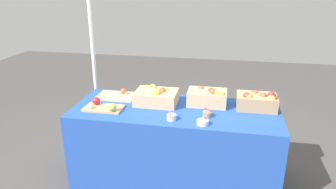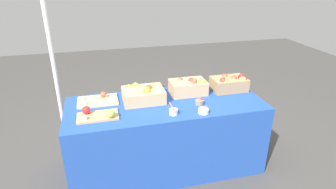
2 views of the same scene
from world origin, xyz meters
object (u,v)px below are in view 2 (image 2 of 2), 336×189
apple_crate_left (229,83)px  cutting_board_front (98,115)px  sample_bowl_near (204,111)px  cutting_board_back (98,100)px  apple_crate_right (143,94)px  sample_bowl_mid (199,102)px  apple_crate_middle (188,86)px  sample_bowl_far (173,112)px  tent_pole (54,68)px

apple_crate_left → cutting_board_front: (-1.38, -0.28, -0.05)m
sample_bowl_near → cutting_board_back: bearing=152.1°
cutting_board_front → apple_crate_right: bearing=28.5°
cutting_board_front → sample_bowl_mid: (0.95, 0.02, -0.00)m
sample_bowl_near → sample_bowl_mid: (0.02, 0.17, 0.00)m
apple_crate_middle → sample_bowl_mid: (0.02, -0.27, -0.06)m
apple_crate_right → sample_bowl_mid: bearing=-23.0°
sample_bowl_near → sample_bowl_far: bearing=171.2°
tent_pole → apple_crate_middle: bearing=-18.8°
apple_crate_left → sample_bowl_near: size_ratio=3.69×
sample_bowl_mid → sample_bowl_far: bearing=-155.6°
apple_crate_right → apple_crate_left: bearing=2.6°
apple_crate_middle → cutting_board_front: size_ratio=1.03×
apple_crate_middle → apple_crate_right: bearing=-173.0°
cutting_board_front → tent_pole: tent_pole is taller
apple_crate_left → cutting_board_back: bearing=177.9°
apple_crate_middle → sample_bowl_far: size_ratio=3.28×
sample_bowl_far → apple_crate_left: bearing=28.4°
cutting_board_front → cutting_board_back: 0.33m
apple_crate_left → cutting_board_back: (-1.36, 0.05, -0.07)m
cutting_board_front → cutting_board_back: bearing=88.0°
apple_crate_left → sample_bowl_far: apple_crate_left is taller
sample_bowl_near → sample_bowl_far: (-0.27, 0.04, 0.01)m
apple_crate_right → tent_pole: tent_pole is taller
apple_crate_right → tent_pole: (-0.84, 0.51, 0.17)m
apple_crate_left → sample_bowl_near: apple_crate_left is taller
apple_crate_left → sample_bowl_far: size_ratio=3.23×
apple_crate_right → cutting_board_back: apple_crate_right is taller
sample_bowl_far → tent_pole: size_ratio=0.06×
apple_crate_right → sample_bowl_near: size_ratio=4.09×
apple_crate_right → sample_bowl_mid: 0.55m
apple_crate_middle → apple_crate_right: 0.49m
sample_bowl_far → tent_pole: tent_pole is taller
apple_crate_right → cutting_board_front: apple_crate_right is taller
apple_crate_right → cutting_board_front: (-0.44, -0.24, -0.04)m
cutting_board_front → cutting_board_back: (0.01, 0.33, -0.01)m
apple_crate_left → cutting_board_front: 1.40m
apple_crate_middle → cutting_board_front: apple_crate_middle is taller
cutting_board_back → tent_pole: (-0.42, 0.42, 0.23)m
cutting_board_front → sample_bowl_far: 0.66m
sample_bowl_near → apple_crate_right: bearing=141.1°
cutting_board_front → sample_bowl_mid: size_ratio=3.66×
apple_crate_left → sample_bowl_near: 0.63m
apple_crate_right → sample_bowl_mid: apple_crate_right is taller
sample_bowl_mid → cutting_board_back: bearing=161.8°
apple_crate_left → cutting_board_back: 1.37m
sample_bowl_far → cutting_board_front: bearing=170.5°
sample_bowl_far → sample_bowl_near: bearing=-8.8°
apple_crate_left → sample_bowl_mid: size_ratio=3.69×
apple_crate_middle → sample_bowl_mid: size_ratio=3.75×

